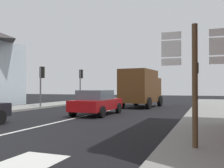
{
  "coord_description": "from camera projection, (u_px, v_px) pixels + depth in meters",
  "views": [
    {
      "loc": [
        6.6,
        -5.25,
        1.61
      ],
      "look_at": [
        0.89,
        10.01,
        1.85
      ],
      "focal_mm": 41.35,
      "sensor_mm": 36.0,
      "label": 1
    }
  ],
  "objects": [
    {
      "name": "lane_centre_stripe",
      "position": [
        67.0,
        120.0,
        12.82
      ],
      "size": [
        0.16,
        12.0,
        0.01
      ],
      "primitive_type": "cube",
      "color": "silver",
      "rests_on": "ground"
    },
    {
      "name": "route_sign_post",
      "position": [
        195.0,
        76.0,
        6.38
      ],
      "size": [
        1.66,
        0.14,
        3.2
      ],
      "color": "brown",
      "rests_on": "ground"
    },
    {
      "name": "sedan_far",
      "position": [
        97.0,
        102.0,
        15.26
      ],
      "size": [
        1.98,
        4.21,
        1.47
      ],
      "color": "maroon",
      "rests_on": "ground"
    },
    {
      "name": "delivery_truck",
      "position": [
        141.0,
        87.0,
        21.19
      ],
      "size": [
        2.81,
        5.15,
        3.05
      ],
      "color": "#4C2D14",
      "rests_on": "ground"
    },
    {
      "name": "sidewalk_right",
      "position": [
        215.0,
        120.0,
        12.28
      ],
      "size": [
        3.01,
        44.0,
        0.14
      ],
      "primitive_type": "cube",
      "color": "gray",
      "rests_on": "ground"
    },
    {
      "name": "traffic_light_far_left",
      "position": [
        81.0,
        78.0,
        26.52
      ],
      "size": [
        0.3,
        0.49,
        3.48
      ],
      "color": "#47474C",
      "rests_on": "ground"
    },
    {
      "name": "traffic_light_near_left",
      "position": [
        42.0,
        77.0,
        20.28
      ],
      "size": [
        0.3,
        0.49,
        3.28
      ],
      "color": "#47474C",
      "rests_on": "ground"
    },
    {
      "name": "lane_turn_arrow",
      "position": [
        18.0,
        167.0,
        5.23
      ],
      "size": [
        1.2,
        2.2,
        0.01
      ],
      "primitive_type": "cube",
      "color": "silver",
      "rests_on": "ground"
    },
    {
      "name": "ground_plane",
      "position": [
        99.0,
        113.0,
        16.57
      ],
      "size": [
        80.0,
        80.0,
        0.0
      ],
      "primitive_type": "plane",
      "color": "black"
    },
    {
      "name": "traffic_light_far_right",
      "position": [
        197.0,
        74.0,
        21.85
      ],
      "size": [
        0.3,
        0.49,
        3.74
      ],
      "color": "#47474C",
      "rests_on": "ground"
    }
  ]
}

